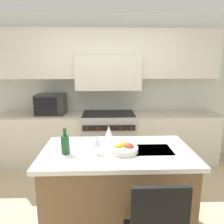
% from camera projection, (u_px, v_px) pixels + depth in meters
% --- Properties ---
extents(back_cabinetry, '(10.00, 0.46, 2.70)m').
position_uv_depth(back_cabinetry, '(108.00, 75.00, 4.06)').
color(back_cabinetry, silver).
rests_on(back_cabinetry, ground_plane).
extents(back_counter, '(3.95, 0.62, 0.93)m').
position_uv_depth(back_counter, '(109.00, 138.00, 4.06)').
color(back_counter, silver).
rests_on(back_counter, ground_plane).
extents(range_stove, '(0.96, 0.70, 0.94)m').
position_uv_depth(range_stove, '(109.00, 138.00, 4.04)').
color(range_stove, '#B7B7BC').
rests_on(range_stove, ground_plane).
extents(microwave, '(0.50, 0.44, 0.36)m').
position_uv_depth(microwave, '(51.00, 104.00, 3.89)').
color(microwave, black).
rests_on(microwave, back_counter).
extents(kitchen_island, '(1.55, 0.88, 0.93)m').
position_uv_depth(kitchen_island, '(117.00, 190.00, 2.36)').
color(kitchen_island, brown).
rests_on(kitchen_island, ground_plane).
extents(wine_bottle, '(0.09, 0.09, 0.26)m').
position_uv_depth(wine_bottle, '(65.00, 144.00, 2.15)').
color(wine_bottle, '#194723').
rests_on(wine_bottle, kitchen_island).
extents(wine_glass_near, '(0.08, 0.08, 0.20)m').
position_uv_depth(wine_glass_near, '(97.00, 141.00, 2.13)').
color(wine_glass_near, white).
rests_on(wine_glass_near, kitchen_island).
extents(wine_glass_far, '(0.08, 0.08, 0.20)m').
position_uv_depth(wine_glass_far, '(109.00, 131.00, 2.44)').
color(wine_glass_far, white).
rests_on(wine_glass_far, kitchen_island).
extents(fruit_bowl, '(0.29, 0.29, 0.11)m').
position_uv_depth(fruit_bowl, '(124.00, 149.00, 2.20)').
color(fruit_bowl, silver).
rests_on(fruit_bowl, kitchen_island).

